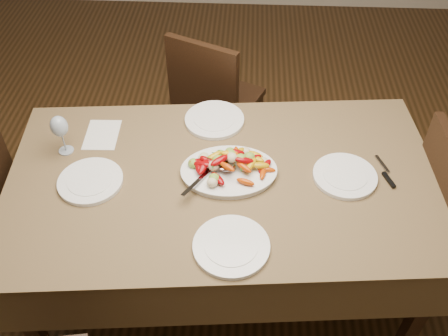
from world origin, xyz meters
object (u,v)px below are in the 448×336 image
dining_table (224,234)px  plate_left (91,181)px  plate_far (214,120)px  plate_right (345,176)px  serving_platter (229,172)px  plate_near (231,246)px  wine_glass (61,134)px  chair_far (219,99)px

dining_table → plate_left: bearing=-174.4°
plate_left → plate_far: (0.49, 0.43, 0.00)m
plate_far → plate_right: bearing=-31.0°
plate_left → plate_right: bearing=4.6°
serving_platter → plate_near: 0.38m
plate_right → plate_near: (-0.46, -0.39, 0.00)m
plate_right → plate_far: same height
serving_platter → wine_glass: size_ratio=1.94×
chair_far → plate_left: size_ratio=3.50×
serving_platter → plate_near: (0.03, -0.38, -0.00)m
serving_platter → plate_far: size_ratio=1.40×
plate_right → plate_near: size_ratio=0.94×
plate_right → plate_far: size_ratio=0.96×
chair_far → plate_near: (0.12, -1.29, 0.29)m
chair_far → serving_platter: bearing=120.8°
chair_far → plate_far: chair_far is taller
plate_near → wine_glass: bearing=147.1°
plate_far → plate_near: bearing=-81.4°
plate_right → wine_glass: (-1.22, 0.10, 0.09)m
serving_platter → plate_far: (-0.08, 0.35, -0.00)m
serving_platter → chair_far: bearing=96.1°
plate_left → chair_far: bearing=64.0°
plate_right → plate_far: bearing=149.0°
plate_left → plate_far: same height
plate_near → chair_far: bearing=95.4°
plate_left → serving_platter: bearing=7.9°
serving_platter → plate_near: size_ratio=1.38×
plate_far → wine_glass: wine_glass is taller
chair_far → plate_far: size_ratio=3.37×
chair_far → plate_right: bearing=147.8°
chair_far → plate_left: 1.13m
serving_platter → plate_near: bearing=-86.1°
serving_platter → plate_right: serving_platter is taller
plate_near → wine_glass: 0.91m
dining_table → plate_far: plate_far is taller
serving_platter → plate_far: bearing=103.5°
plate_left → wine_glass: 0.26m
plate_left → plate_right: same height
plate_near → serving_platter: bearing=93.9°
chair_far → plate_near: size_ratio=3.30×
chair_far → plate_left: (-0.48, -0.98, 0.29)m
plate_right → wine_glass: 1.23m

